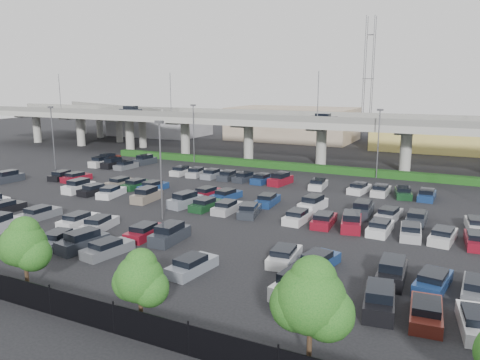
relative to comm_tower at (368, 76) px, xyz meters
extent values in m
plane|color=black|center=(-4.00, -74.00, -15.61)|extent=(280.00, 280.00, 0.00)
cube|color=#9C9C94|center=(-4.00, -42.00, -8.36)|extent=(150.00, 13.00, 1.10)
cube|color=slate|center=(-4.00, -48.25, -7.31)|extent=(150.00, 0.50, 1.00)
cube|color=slate|center=(-4.00, -35.75, -7.31)|extent=(150.00, 0.50, 1.00)
cylinder|color=#9C9C94|center=(-69.00, -42.00, -12.26)|extent=(1.80, 1.80, 6.70)
cube|color=slate|center=(-69.00, -42.00, -9.11)|extent=(2.60, 9.75, 0.50)
cylinder|color=#9C9C94|center=(-55.00, -42.00, -12.26)|extent=(1.80, 1.80, 6.70)
cube|color=slate|center=(-55.00, -42.00, -9.11)|extent=(2.60, 9.75, 0.50)
cylinder|color=#9C9C94|center=(-41.00, -42.00, -12.26)|extent=(1.80, 1.80, 6.70)
cube|color=slate|center=(-41.00, -42.00, -9.11)|extent=(2.60, 9.75, 0.50)
cylinder|color=#9C9C94|center=(-27.00, -42.00, -12.26)|extent=(1.80, 1.80, 6.70)
cube|color=slate|center=(-27.00, -42.00, -9.11)|extent=(2.60, 9.75, 0.50)
cylinder|color=#9C9C94|center=(-13.00, -42.00, -12.26)|extent=(1.80, 1.80, 6.70)
cube|color=slate|center=(-13.00, -42.00, -9.11)|extent=(2.60, 9.75, 0.50)
cylinder|color=#9C9C94|center=(1.00, -42.00, -12.26)|extent=(1.80, 1.80, 6.70)
cube|color=slate|center=(1.00, -42.00, -9.11)|extent=(2.60, 9.75, 0.50)
cylinder|color=#9C9C94|center=(15.00, -42.00, -12.26)|extent=(1.80, 1.80, 6.70)
cube|color=slate|center=(15.00, -42.00, -9.11)|extent=(2.60, 9.75, 0.50)
cube|color=#272B33|center=(-38.00, -45.00, -7.29)|extent=(4.40, 1.82, 1.05)
cube|color=black|center=(-38.00, -45.00, -6.47)|extent=(2.60, 1.60, 0.65)
cube|color=black|center=(2.00, -45.00, -7.40)|extent=(4.40, 1.82, 0.82)
cube|color=black|center=(2.00, -45.00, -6.77)|extent=(2.30, 1.60, 0.50)
cylinder|color=#535358|center=(-54.00, -48.10, -3.81)|extent=(0.14, 0.14, 8.00)
cylinder|color=#535358|center=(-26.00, -48.10, -3.81)|extent=(0.14, 0.14, 8.00)
cylinder|color=#535358|center=(2.00, -48.10, -3.81)|extent=(0.14, 0.14, 8.00)
cube|color=#9C9C94|center=(-56.00, -31.00, -8.36)|extent=(50.93, 30.13, 1.10)
cube|color=slate|center=(-56.00, -31.00, -7.31)|extent=(47.34, 22.43, 1.00)
cylinder|color=#9C9C94|center=(-73.22, -22.97, -12.26)|extent=(1.60, 1.60, 6.70)
cylinder|color=#9C9C94|center=(-62.34, -28.04, -12.26)|extent=(1.60, 1.60, 6.70)
cylinder|color=#9C9C94|center=(-51.47, -33.11, -12.26)|extent=(1.60, 1.60, 6.70)
cylinder|color=#9C9C94|center=(-40.59, -38.18, -12.26)|extent=(1.60, 1.60, 6.70)
cube|color=#153B11|center=(-4.00, -49.00, -15.06)|extent=(66.00, 1.60, 1.10)
cylinder|color=black|center=(2.00, -102.00, -14.61)|extent=(0.10, 0.10, 2.00)
cylinder|color=black|center=(7.00, -102.00, -14.61)|extent=(0.10, 0.10, 2.00)
cylinder|color=black|center=(12.00, -102.00, -14.61)|extent=(0.10, 0.10, 2.00)
cylinder|color=#332316|center=(-2.00, -100.39, -14.63)|extent=(0.26, 0.26, 1.97)
sphere|color=#134914|center=(-2.00, -100.39, -12.22)|extent=(3.07, 3.07, 3.07)
sphere|color=#134914|center=(-1.29, -100.29, -12.76)|extent=(2.41, 2.41, 2.41)
sphere|color=#134914|center=(-2.60, -100.47, -12.55)|extent=(2.41, 2.41, 2.41)
sphere|color=#134914|center=(-1.96, -100.27, -11.34)|extent=(2.08, 2.08, 2.08)
cylinder|color=#332316|center=(8.00, -100.82, -14.71)|extent=(0.26, 0.26, 1.80)
sphere|color=#134914|center=(8.00, -100.82, -12.52)|extent=(2.79, 2.79, 2.79)
sphere|color=#134914|center=(8.65, -100.72, -13.02)|extent=(2.19, 2.19, 2.19)
sphere|color=#134914|center=(7.45, -100.90, -12.82)|extent=(2.19, 2.19, 2.19)
sphere|color=#134914|center=(8.04, -100.70, -11.72)|extent=(1.89, 1.89, 1.89)
cylinder|color=#332316|center=(18.00, -100.38, -14.51)|extent=(0.26, 0.26, 2.21)
sphere|color=#134914|center=(18.00, -100.38, -11.81)|extent=(3.43, 3.43, 3.43)
sphere|color=#134914|center=(18.80, -100.28, -12.43)|extent=(2.70, 2.70, 2.70)
sphere|color=#134914|center=(17.33, -100.46, -12.18)|extent=(2.70, 2.70, 2.70)
sphere|color=#134914|center=(18.04, -100.26, -10.83)|extent=(2.33, 2.33, 2.33)
cube|color=gray|center=(-7.50, -92.50, -15.20)|extent=(2.61, 4.66, 0.82)
cube|color=black|center=(-7.50, -92.70, -14.57)|extent=(2.00, 2.56, 0.50)
cube|color=#272B33|center=(-4.75, -92.50, -15.09)|extent=(2.54, 4.65, 1.05)
cube|color=black|center=(-4.75, -92.50, -14.27)|extent=(2.02, 2.83, 0.65)
cube|color=#595C61|center=(-2.00, -92.50, -15.20)|extent=(2.49, 4.63, 0.82)
cube|color=black|center=(-2.00, -92.70, -14.57)|extent=(1.94, 2.52, 0.50)
cube|color=gray|center=(6.25, -92.50, -15.20)|extent=(2.32, 4.58, 0.82)
cube|color=black|center=(6.25, -92.70, -14.57)|extent=(1.86, 2.47, 0.50)
cube|color=white|center=(14.50, -92.50, -15.09)|extent=(2.49, 4.63, 1.05)
cube|color=black|center=(14.50, -92.50, -14.27)|extent=(1.99, 2.82, 0.65)
cube|color=black|center=(20.00, -92.50, -15.09)|extent=(2.41, 4.61, 1.05)
cube|color=black|center=(20.00, -92.50, -14.27)|extent=(1.95, 2.80, 0.65)
cube|color=#571E17|center=(22.75, -92.50, -15.20)|extent=(2.18, 4.54, 0.82)
cube|color=black|center=(22.75, -92.70, -14.57)|extent=(1.79, 2.42, 0.50)
cube|color=white|center=(25.50, -92.50, -15.20)|extent=(2.47, 4.62, 0.82)
cube|color=black|center=(25.50, -92.70, -14.57)|extent=(1.93, 2.52, 0.50)
cube|color=black|center=(-21.25, -87.50, -15.20)|extent=(2.11, 4.51, 0.82)
cube|color=black|center=(-21.25, -87.70, -14.57)|extent=(1.75, 2.40, 0.50)
cube|color=#595C61|center=(-15.75, -87.50, -15.20)|extent=(1.93, 4.45, 0.82)
cube|color=black|center=(-15.75, -87.70, -14.57)|extent=(1.66, 2.34, 0.50)
cube|color=white|center=(-10.25, -87.50, -15.20)|extent=(2.02, 4.48, 0.82)
cube|color=black|center=(-10.25, -87.70, -14.57)|extent=(1.70, 2.37, 0.50)
cube|color=#A4A4A8|center=(-7.50, -87.50, -15.20)|extent=(2.55, 4.65, 0.82)
cube|color=black|center=(-7.50, -87.70, -14.57)|extent=(1.97, 2.54, 0.50)
cube|color=maroon|center=(-2.00, -87.50, -15.20)|extent=(2.02, 4.48, 0.82)
cube|color=black|center=(-2.00, -87.70, -14.57)|extent=(1.70, 2.37, 0.50)
cube|color=#272B33|center=(0.75, -87.50, -15.09)|extent=(1.96, 4.45, 1.05)
cube|color=black|center=(0.75, -87.50, -14.27)|extent=(1.68, 2.65, 0.65)
cube|color=silver|center=(11.75, -87.50, -15.20)|extent=(2.16, 4.53, 0.82)
cube|color=black|center=(11.75, -87.70, -14.57)|extent=(1.78, 2.42, 0.50)
cube|color=navy|center=(14.50, -87.50, -15.20)|extent=(2.65, 4.67, 0.82)
cube|color=black|center=(14.50, -87.70, -14.57)|extent=(2.02, 2.57, 0.50)
cube|color=black|center=(20.00, -87.50, -15.09)|extent=(2.00, 4.47, 1.05)
cube|color=black|center=(20.00, -87.50, -14.27)|extent=(1.71, 2.66, 0.65)
cube|color=navy|center=(22.75, -87.50, -15.20)|extent=(2.45, 4.62, 0.82)
cube|color=black|center=(22.75, -87.70, -14.57)|extent=(1.92, 2.51, 0.50)
cube|color=#595C61|center=(25.50, -87.50, -15.20)|extent=(1.96, 4.46, 0.82)
cube|color=black|center=(25.50, -87.70, -14.57)|extent=(1.67, 2.35, 0.50)
cube|color=#272B33|center=(-35.00, -76.50, -15.09)|extent=(2.16, 4.53, 1.05)
cube|color=black|center=(-35.00, -76.50, -14.27)|extent=(1.80, 2.72, 0.65)
cube|color=white|center=(-21.25, -76.50, -15.09)|extent=(1.82, 4.40, 1.05)
cube|color=black|center=(-21.25, -76.50, -14.27)|extent=(1.60, 2.60, 0.65)
cube|color=black|center=(-18.50, -76.50, -15.20)|extent=(2.23, 4.55, 0.82)
cube|color=black|center=(-18.50, -76.70, -14.57)|extent=(1.81, 2.44, 0.50)
cube|color=white|center=(-15.75, -76.50, -15.20)|extent=(2.59, 4.66, 0.82)
cube|color=black|center=(-15.75, -76.70, -14.57)|extent=(1.99, 2.55, 0.50)
cube|color=gray|center=(-10.25, -76.50, -15.09)|extent=(2.10, 4.51, 1.05)
cube|color=black|center=(-10.25, -76.50, -14.27)|extent=(1.77, 2.70, 0.65)
cube|color=gray|center=(-4.75, -76.50, -15.09)|extent=(2.51, 4.64, 1.05)
cube|color=black|center=(-4.75, -76.50, -14.27)|extent=(2.00, 2.83, 0.65)
cube|color=#163D1E|center=(-2.00, -76.50, -15.20)|extent=(2.07, 4.50, 0.82)
cube|color=black|center=(-2.00, -76.70, -14.57)|extent=(1.73, 2.39, 0.50)
cube|color=#A4A4A8|center=(0.75, -76.50, -15.20)|extent=(1.85, 4.41, 0.82)
cube|color=black|center=(0.75, -76.70, -14.57)|extent=(1.62, 2.31, 0.50)
cube|color=#272B33|center=(3.50, -76.50, -15.20)|extent=(2.72, 4.69, 0.82)
cube|color=black|center=(3.50, -76.70, -14.57)|extent=(2.05, 2.59, 0.50)
cube|color=white|center=(9.00, -76.50, -15.20)|extent=(1.97, 4.46, 0.82)
cube|color=black|center=(9.00, -76.70, -14.57)|extent=(1.68, 2.36, 0.50)
cube|color=maroon|center=(11.75, -76.50, -15.20)|extent=(2.09, 4.50, 0.82)
cube|color=black|center=(11.75, -76.70, -14.57)|extent=(1.74, 2.39, 0.50)
cube|color=maroon|center=(14.50, -76.50, -15.09)|extent=(2.63, 4.67, 1.05)
cube|color=black|center=(14.50, -76.50, -14.27)|extent=(2.07, 2.86, 0.65)
cube|color=white|center=(17.25, -76.50, -15.20)|extent=(1.98, 4.46, 0.82)
cube|color=black|center=(17.25, -76.70, -14.57)|extent=(1.68, 2.36, 0.50)
cube|color=#A4A4A8|center=(20.00, -76.50, -15.20)|extent=(2.29, 4.57, 0.82)
cube|color=black|center=(20.00, -76.70, -14.57)|extent=(1.85, 2.46, 0.50)
cube|color=silver|center=(22.75, -76.50, -15.20)|extent=(2.34, 4.59, 0.82)
cube|color=black|center=(22.75, -76.70, -14.57)|extent=(1.87, 2.48, 0.50)
cube|color=maroon|center=(25.50, -76.50, -15.20)|extent=(2.20, 4.54, 0.82)
cube|color=black|center=(25.50, -76.70, -14.57)|extent=(1.80, 2.43, 0.50)
cube|color=black|center=(-29.50, -71.50, -15.20)|extent=(2.27, 4.57, 0.82)
cube|color=black|center=(-29.50, -71.70, -14.57)|extent=(1.83, 2.46, 0.50)
cube|color=maroon|center=(-26.75, -71.50, -15.20)|extent=(2.18, 4.54, 0.82)
cube|color=black|center=(-26.75, -71.70, -14.57)|extent=(1.79, 2.43, 0.50)
cube|color=gray|center=(-18.50, -71.50, -15.20)|extent=(2.06, 4.50, 0.82)
cube|color=black|center=(-18.50, -71.70, -14.57)|extent=(1.73, 2.39, 0.50)
cube|color=#163D1E|center=(-15.75, -71.50, -15.20)|extent=(2.16, 4.53, 0.82)
cube|color=black|center=(-15.75, -71.70, -14.57)|extent=(1.78, 2.42, 0.50)
cube|color=navy|center=(-13.00, -71.50, -15.20)|extent=(2.16, 4.53, 0.82)
cube|color=black|center=(-13.00, -71.70, -14.57)|extent=(1.78, 2.42, 0.50)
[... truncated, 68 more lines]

